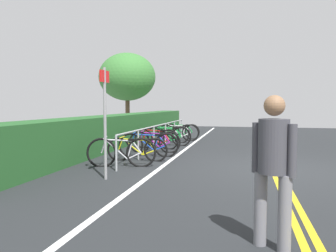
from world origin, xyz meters
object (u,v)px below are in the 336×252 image
(sign_post_near, at_px, (105,113))
(pedestrian, at_px, (273,161))
(bicycle_3, at_px, (155,142))
(bicycle_8, at_px, (182,131))
(bike_rack, at_px, (160,130))
(bicycle_2, at_px, (149,145))
(tree_mid, at_px, (127,77))
(bicycle_1, at_px, (137,149))
(bicycle_5, at_px, (167,136))
(bicycle_0, at_px, (121,152))
(bicycle_6, at_px, (169,134))
(bicycle_4, at_px, (156,139))
(bicycle_7, at_px, (178,133))

(sign_post_near, bearing_deg, pedestrian, -130.29)
(bicycle_3, height_order, bicycle_8, bicycle_3)
(bike_rack, xyz_separation_m, bicycle_2, (-1.82, -0.13, -0.29))
(bicycle_2, height_order, tree_mid, tree_mid)
(bicycle_1, distance_m, pedestrian, 5.86)
(bicycle_2, distance_m, tree_mid, 10.60)
(bicycle_5, bearing_deg, bicycle_0, 178.08)
(bicycle_2, distance_m, pedestrian, 6.47)
(bicycle_5, relative_size, sign_post_near, 0.78)
(bicycle_3, bearing_deg, bicycle_1, 178.73)
(bicycle_1, bearing_deg, tree_mid, 21.65)
(bicycle_6, height_order, tree_mid, tree_mid)
(bicycle_6, height_order, bicycle_8, bicycle_6)
(bicycle_0, relative_size, bicycle_4, 1.01)
(bicycle_3, bearing_deg, bicycle_4, 12.29)
(bicycle_2, xyz_separation_m, tree_mid, (9.35, 4.12, 2.84))
(bicycle_8, bearing_deg, sign_post_near, 179.77)
(bicycle_1, bearing_deg, bicycle_0, 172.94)
(bicycle_1, distance_m, bicycle_3, 1.65)
(bicycle_3, xyz_separation_m, sign_post_near, (-3.92, -0.04, 1.04))
(bicycle_1, height_order, bicycle_6, bicycle_6)
(bicycle_2, distance_m, bicycle_4, 1.80)
(bike_rack, bearing_deg, sign_post_near, -178.79)
(bicycle_5, bearing_deg, bicycle_1, 179.43)
(bicycle_5, height_order, tree_mid, tree_mid)
(bicycle_2, bearing_deg, bicycle_3, 4.04)
(tree_mid, bearing_deg, bicycle_6, -146.11)
(bicycle_5, relative_size, tree_mid, 0.39)
(bicycle_8, bearing_deg, tree_mid, 45.47)
(bike_rack, relative_size, bicycle_4, 4.83)
(bicycle_0, xyz_separation_m, bicycle_7, (6.06, -0.22, -0.01))
(bicycle_8, height_order, tree_mid, tree_mid)
(bicycle_1, bearing_deg, bicycle_5, -0.57)
(bicycle_7, height_order, sign_post_near, sign_post_near)
(bicycle_3, distance_m, sign_post_near, 4.05)
(bike_rack, relative_size, bicycle_0, 4.77)
(bicycle_3, relative_size, pedestrian, 1.03)
(bicycle_5, xyz_separation_m, bicycle_8, (2.65, -0.07, -0.02))
(bike_rack, height_order, bicycle_2, bike_rack)
(bicycle_4, xyz_separation_m, bicycle_7, (2.61, -0.27, 0.01))
(bicycle_0, relative_size, bicycle_2, 0.96)
(bicycle_3, relative_size, bicycle_8, 1.01)
(pedestrian, xyz_separation_m, sign_post_near, (2.62, 3.09, 0.44))
(bicycle_5, bearing_deg, bicycle_3, -179.91)
(pedestrian, bearing_deg, bicycle_5, 20.66)
(bicycle_6, xyz_separation_m, bicycle_7, (0.84, -0.23, 0.01))
(bicycle_4, height_order, bicycle_8, bicycle_4)
(bicycle_5, height_order, bicycle_8, bicycle_5)
(bike_rack, bearing_deg, bicycle_7, -3.02)
(sign_post_near, bearing_deg, bicycle_5, 0.41)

